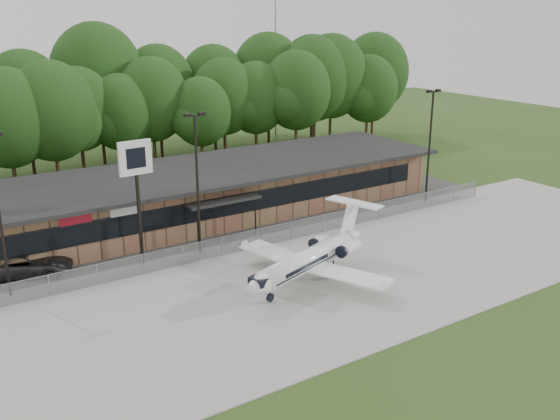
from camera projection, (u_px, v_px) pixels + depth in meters
ground at (413, 327)px, 34.88m from camera, size 160.00×160.00×0.00m
apron at (326, 277)px, 41.23m from camera, size 64.00×18.00×0.08m
parking_lot at (239, 228)px, 50.36m from camera, size 50.00×9.00×0.06m
terminal at (213, 190)px, 53.23m from camera, size 41.00×11.65×4.30m
fence at (269, 236)px, 46.56m from camera, size 46.00×0.04×1.52m
treeline at (132, 102)px, 65.93m from camera, size 72.00×12.00×15.00m
radio_mast at (276, 44)px, 80.66m from camera, size 0.20×0.20×25.00m
light_pole_mid at (197, 174)px, 43.53m from camera, size 1.55×0.30×10.23m
light_pole_right at (430, 138)px, 55.56m from camera, size 1.55×0.30×10.23m
business_jet at (311, 259)px, 40.30m from camera, size 12.56×11.26×4.27m
suv at (26, 264)px, 41.30m from camera, size 6.50×4.85×1.64m
pole_sign at (136, 171)px, 41.30m from camera, size 2.30×0.42×8.75m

